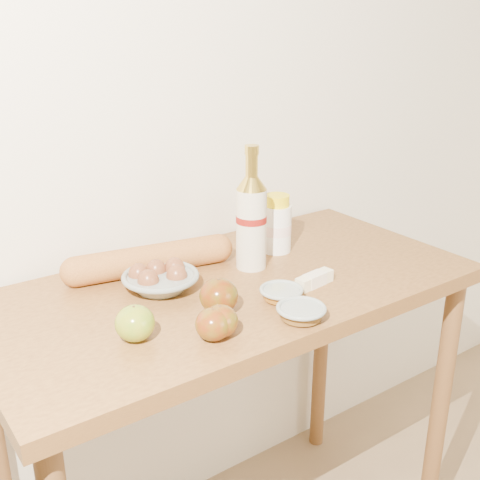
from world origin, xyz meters
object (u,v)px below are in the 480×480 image
table (233,327)px  egg_bowl (160,279)px  cream_bottle (277,225)px  baguette (150,259)px  bourbon_bottle (251,220)px

table → egg_bowl: egg_bowl is taller
cream_bottle → baguette: (-0.35, 0.06, -0.04)m
bourbon_bottle → cream_bottle: 0.15m
table → egg_bowl: size_ratio=5.59×
table → baguette: baguette is taller
table → cream_bottle: (0.22, 0.10, 0.20)m
table → cream_bottle: cream_bottle is taller
cream_bottle → egg_bowl: bearing=-161.9°
table → bourbon_bottle: size_ratio=3.78×
table → bourbon_bottle: 0.27m
egg_bowl → baguette: size_ratio=0.48×
baguette → bourbon_bottle: bearing=-16.2°
baguette → cream_bottle: bearing=0.3°
bourbon_bottle → baguette: bourbon_bottle is taller
bourbon_bottle → cream_bottle: bourbon_bottle is taller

